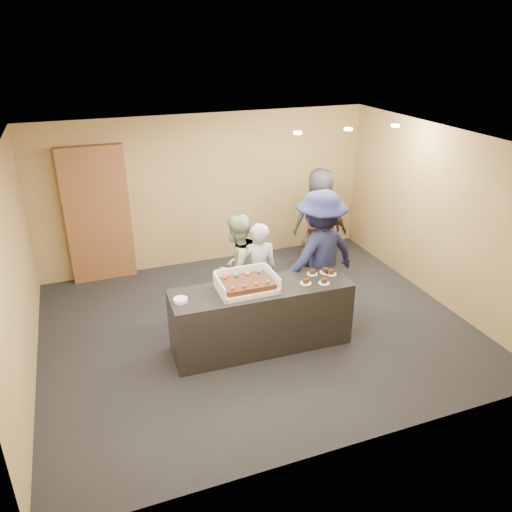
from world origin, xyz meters
name	(u,v)px	position (x,y,z in m)	size (l,w,h in m)	color
room	(256,242)	(0.00, 0.00, 1.35)	(6.04, 6.00, 2.70)	black
serving_counter	(261,317)	(-0.10, -0.47, 0.45)	(2.40, 0.70, 0.90)	black
storage_cabinet	(98,215)	(-1.91, 2.41, 1.16)	(1.05, 0.15, 2.31)	brown
cake_box	(246,286)	(-0.30, -0.44, 0.95)	(0.75, 0.52, 0.22)	white
sheet_cake	(247,283)	(-0.30, -0.47, 1.00)	(0.65, 0.45, 0.12)	#391F0D
plate_stack	(180,300)	(-1.17, -0.47, 0.92)	(0.18, 0.18, 0.04)	white
slice_a	(306,282)	(0.49, -0.57, 0.92)	(0.15, 0.15, 0.07)	white
slice_b	(312,273)	(0.70, -0.35, 0.92)	(0.15, 0.15, 0.07)	white
slice_c	(324,282)	(0.72, -0.65, 0.92)	(0.15, 0.15, 0.07)	white
slice_d	(325,271)	(0.88, -0.37, 0.92)	(0.15, 0.15, 0.07)	white
slice_e	(331,273)	(0.94, -0.45, 0.92)	(0.15, 0.15, 0.07)	white
person_server_grey	(258,273)	(0.11, 0.21, 0.76)	(0.56, 0.37, 1.53)	#A8A8AD
person_sage_man	(237,267)	(-0.15, 0.41, 0.80)	(0.78, 0.61, 1.60)	#94AB7F
person_navy_man	(319,256)	(0.97, -0.02, 0.99)	(1.27, 0.73, 1.97)	#191E42
person_brown_extra	(324,238)	(1.57, 0.96, 0.81)	(0.95, 0.40, 1.62)	brown
person_dark_suit	(319,218)	(1.81, 1.63, 0.90)	(0.88, 0.57, 1.79)	#292A2F
ceiling_spotlights	(348,129)	(1.60, 0.50, 2.67)	(1.72, 0.12, 0.03)	#FFEAC6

